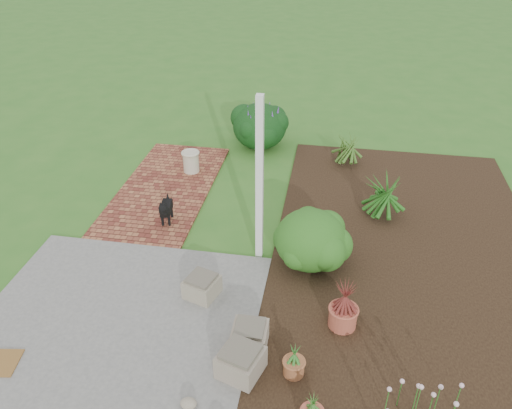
% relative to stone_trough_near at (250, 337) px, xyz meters
% --- Properties ---
extents(ground, '(80.00, 80.00, 0.00)m').
position_rel_stone_trough_near_xyz_m(ground, '(-0.48, 1.68, -0.18)').
color(ground, '#2F6820').
rests_on(ground, ground).
extents(concrete_patio, '(3.50, 3.50, 0.04)m').
position_rel_stone_trough_near_xyz_m(concrete_patio, '(-1.73, -0.07, -0.16)').
color(concrete_patio, slate).
rests_on(concrete_patio, ground).
extents(brick_path, '(1.60, 3.50, 0.04)m').
position_rel_stone_trough_near_xyz_m(brick_path, '(-2.18, 3.43, -0.16)').
color(brick_path, maroon).
rests_on(brick_path, ground).
extents(garden_bed, '(4.00, 7.00, 0.03)m').
position_rel_stone_trough_near_xyz_m(garden_bed, '(2.02, 2.18, -0.16)').
color(garden_bed, black).
rests_on(garden_bed, ground).
extents(veranda_post, '(0.10, 0.10, 2.50)m').
position_rel_stone_trough_near_xyz_m(veranda_post, '(-0.18, 1.78, 1.07)').
color(veranda_post, white).
rests_on(veranda_post, ground).
extents(stone_trough_near, '(0.41, 0.41, 0.27)m').
position_rel_stone_trough_near_xyz_m(stone_trough_near, '(0.00, 0.00, 0.00)').
color(stone_trough_near, gray).
rests_on(stone_trough_near, concrete_patio).
extents(stone_trough_mid, '(0.56, 0.56, 0.30)m').
position_rel_stone_trough_near_xyz_m(stone_trough_mid, '(-0.03, -0.39, 0.01)').
color(stone_trough_mid, '#726757').
rests_on(stone_trough_mid, concrete_patio).
extents(stone_trough_far, '(0.50, 0.50, 0.27)m').
position_rel_stone_trough_near_xyz_m(stone_trough_far, '(-0.78, 0.76, -0.00)').
color(stone_trough_far, gray).
rests_on(stone_trough_far, concrete_patio).
extents(black_dog, '(0.21, 0.52, 0.45)m').
position_rel_stone_trough_near_xyz_m(black_dog, '(-1.79, 2.33, 0.13)').
color(black_dog, black).
rests_on(black_dog, brick_path).
extents(cream_ceramic_urn, '(0.36, 0.36, 0.40)m').
position_rel_stone_trough_near_xyz_m(cream_ceramic_urn, '(-1.89, 4.11, 0.06)').
color(cream_ceramic_urn, '#C0B89E').
rests_on(cream_ceramic_urn, brick_path).
extents(evergreen_shrub, '(1.27, 1.27, 0.86)m').
position_rel_stone_trough_near_xyz_m(evergreen_shrub, '(0.57, 1.70, 0.29)').
color(evergreen_shrub, '#193F13').
rests_on(evergreen_shrub, garden_bed).
extents(agapanthus_clump_back, '(1.36, 1.36, 0.92)m').
position_rel_stone_trough_near_xyz_m(agapanthus_clump_back, '(1.65, 3.14, 0.31)').
color(agapanthus_clump_back, '#0F400E').
rests_on(agapanthus_clump_back, garden_bed).
extents(agapanthus_clump_front, '(0.86, 0.86, 0.73)m').
position_rel_stone_trough_near_xyz_m(agapanthus_clump_front, '(1.03, 4.99, 0.22)').
color(agapanthus_clump_front, '#1B4211').
rests_on(agapanthus_clump_front, garden_bed).
extents(terracotta_pot_bronze, '(0.39, 0.39, 0.28)m').
position_rel_stone_trough_near_xyz_m(terracotta_pot_bronze, '(1.07, 0.52, -0.01)').
color(terracotta_pot_bronze, '#A74D38').
rests_on(terracotta_pot_bronze, garden_bed).
extents(terracotta_pot_small_left, '(0.26, 0.26, 0.20)m').
position_rel_stone_trough_near_xyz_m(terracotta_pot_small_left, '(0.55, -0.31, -0.05)').
color(terracotta_pot_small_left, '#965732').
rests_on(terracotta_pot_small_left, garden_bed).
extents(purple_flowering_bush, '(1.18, 1.18, 0.95)m').
position_rel_stone_trough_near_xyz_m(purple_flowering_bush, '(-0.79, 5.52, 0.30)').
color(purple_flowering_bush, black).
rests_on(purple_flowering_bush, ground).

